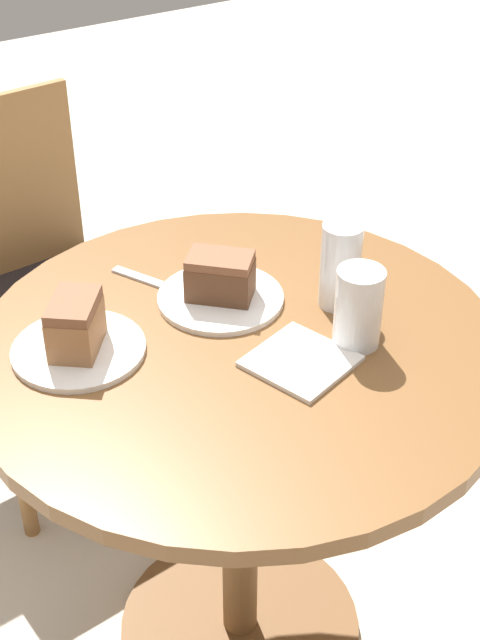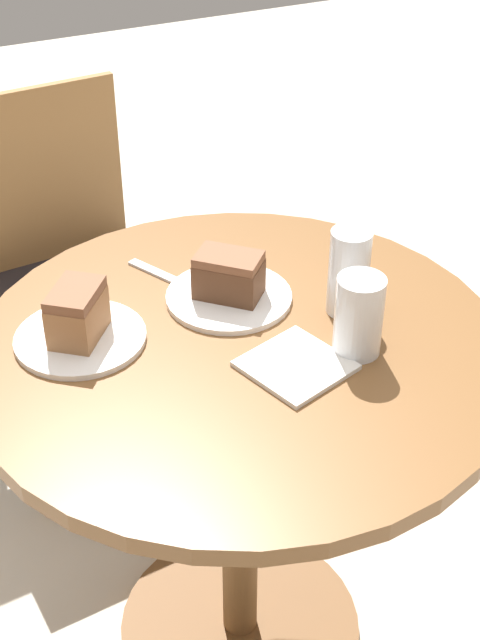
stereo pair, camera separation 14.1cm
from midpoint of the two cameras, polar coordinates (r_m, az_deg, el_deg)
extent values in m
plane|color=beige|center=(1.97, 2.16, -19.25)|extent=(8.00, 8.00, 0.00)
cylinder|color=brown|center=(1.96, 2.17, -19.04)|extent=(0.49, 0.49, 0.03)
cylinder|color=brown|center=(1.69, 2.44, -11.81)|extent=(0.07, 0.07, 0.70)
cylinder|color=brown|center=(1.44, 2.80, -1.89)|extent=(0.87, 0.87, 0.03)
cylinder|color=olive|center=(2.06, -10.73, -8.13)|extent=(0.04, 0.04, 0.42)
cylinder|color=olive|center=(2.18, -1.01, -4.66)|extent=(0.04, 0.04, 0.42)
cylinder|color=olive|center=(2.45, -5.45, 0.34)|extent=(0.04, 0.04, 0.42)
cube|color=black|center=(2.12, -8.32, 1.22)|extent=(0.47, 0.46, 0.03)
cube|color=olive|center=(2.17, -11.00, 8.89)|extent=(0.42, 0.05, 0.44)
cylinder|color=white|center=(1.53, 1.92, 1.40)|extent=(0.22, 0.22, 0.01)
cylinder|color=white|center=(1.44, -7.45, -1.23)|extent=(0.21, 0.21, 0.01)
cube|color=brown|center=(1.51, 1.95, 2.56)|extent=(0.13, 0.13, 0.06)
cube|color=brown|center=(1.49, 1.98, 3.84)|extent=(0.13, 0.13, 0.02)
cube|color=#9E6B42|center=(1.42, -7.57, 0.08)|extent=(0.12, 0.12, 0.07)
cube|color=brown|center=(1.39, -7.70, 1.57)|extent=(0.12, 0.12, 0.02)
cylinder|color=beige|center=(1.49, 9.74, 2.30)|extent=(0.06, 0.06, 0.12)
cylinder|color=white|center=(1.48, 9.80, 2.86)|extent=(0.07, 0.07, 0.15)
cylinder|color=silver|center=(1.41, 10.41, -0.50)|extent=(0.07, 0.07, 0.09)
cylinder|color=white|center=(1.39, 10.50, 0.17)|extent=(0.08, 0.08, 0.13)
cube|color=silver|center=(1.38, 6.52, -3.01)|extent=(0.18, 0.18, 0.01)
cube|color=silver|center=(1.59, -2.28, 2.72)|extent=(0.09, 0.16, 0.00)
camera|label=1|loc=(0.07, -87.14, 2.00)|focal=50.00mm
camera|label=2|loc=(0.07, 92.86, -2.00)|focal=50.00mm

